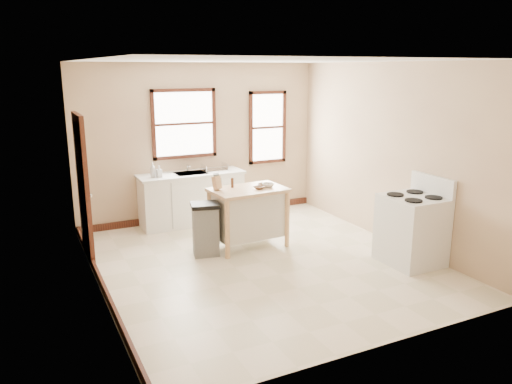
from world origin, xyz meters
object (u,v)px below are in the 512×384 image
Objects in this scene: pepper_grinder at (232,183)px; bowl_b at (263,185)px; dish_rack at (214,167)px; bowl_a at (259,188)px; knife_block at (217,183)px; kitchen_island at (248,218)px; gas_stove at (412,221)px; trash_bin at (206,229)px; soap_bottle_a at (153,170)px; bowl_c at (268,185)px; soap_bottle_b at (159,171)px.

bowl_b is (0.47, -0.13, -0.05)m from pepper_grinder.
bowl_a is (0.09, -1.62, -0.03)m from dish_rack.
knife_block reaches higher than pepper_grinder.
gas_stove is (1.78, -1.63, 0.16)m from kitchen_island.
trash_bin is at bearing 177.82° from bowl_a.
knife_block reaches higher than bowl_b.
knife_block is 0.16× the size of gas_stove.
soap_bottle_a is 2.05m from bowl_c.
bowl_a is at bearing -136.94° from bowl_b.
knife_block is (-0.51, -1.39, 0.05)m from dish_rack.
soap_bottle_a is 1.91m from kitchen_island.
gas_stove reaches higher than bowl_b.
bowl_a is at bearing 136.89° from gas_stove.
kitchen_island is at bearing 172.20° from bowl_c.
soap_bottle_b is 1.81m from kitchen_island.
bowl_c is at bearing -58.46° from dish_rack.
soap_bottle_b is at bearing 122.55° from pepper_grinder.
kitchen_island is (-0.05, -1.52, -0.51)m from dish_rack.
soap_bottle_b is 0.24× the size of trash_bin.
bowl_b is (1.36, -1.42, -0.10)m from soap_bottle_a.
gas_stove reaches higher than soap_bottle_a.
soap_bottle_b is 4.13m from gas_stove.
bowl_b is at bearing -15.61° from pepper_grinder.
trash_bin is 2.96m from gas_stove.
trash_bin is at bearing -159.36° from knife_block.
dish_rack reaches higher than kitchen_island.
pepper_grinder is 0.19× the size of trash_bin.
soap_bottle_b is 1.48m from pepper_grinder.
knife_block reaches higher than bowl_a.
soap_bottle_b is 0.97× the size of knife_block.
bowl_c is at bearing 14.49° from trash_bin.
gas_stove reaches higher than knife_block.
gas_stove is at bearing -47.99° from bowl_b.
soap_bottle_a reaches higher than soap_bottle_b.
knife_block is 0.27m from pepper_grinder.
bowl_a is 0.92× the size of bowl_b.
trash_bin is at bearing -78.64° from soap_bottle_a.
soap_bottle_a reaches higher than dish_rack.
soap_bottle_b is at bearing -152.35° from dish_rack.
trash_bin is at bearing 147.92° from gas_stove.
soap_bottle_a is 1.69m from trash_bin.
soap_bottle_a is 1.43× the size of bowl_b.
soap_bottle_a is 0.31× the size of trash_bin.
soap_bottle_b is 1.96m from bowl_c.
soap_bottle_a is at bearing 123.46° from kitchen_island.
soap_bottle_a is 1.26× the size of soap_bottle_b.
gas_stove is at bearing -49.11° from soap_bottle_a.
bowl_c is at bearing 132.55° from gas_stove.
pepper_grinder is 0.49m from bowl_b.
soap_bottle_b is at bearing 126.68° from bowl_a.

